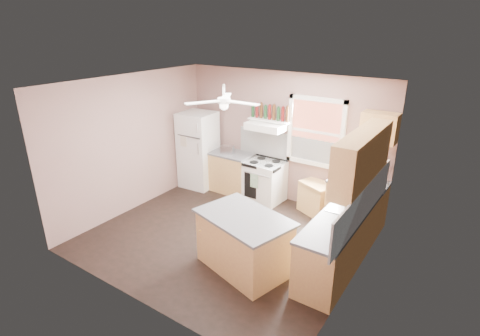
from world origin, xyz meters
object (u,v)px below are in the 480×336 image
Objects in this scene: toaster at (227,150)px; refrigerator at (198,150)px; island at (244,243)px; stove at (265,181)px; cart at (316,198)px.

refrigerator is at bearing 167.86° from toaster.
island is at bearing -42.84° from refrigerator.
cart is at bearing 6.61° from stove.
refrigerator is 3.39m from island.
stove is at bearing -11.49° from toaster.
stove is (0.91, 0.09, -0.56)m from toaster.
refrigerator is at bearing 156.96° from island.
island is at bearing -66.71° from toaster.
refrigerator is 2.70× the size of cart.
stove is 2.45m from island.
stove is at bearing -153.61° from cart.
refrigerator reaches higher than stove.
toaster is (0.76, 0.07, 0.12)m from refrigerator.
refrigerator is 0.78m from toaster.
refrigerator is at bearing -170.20° from stove.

